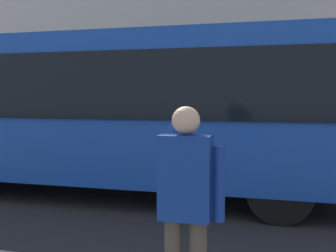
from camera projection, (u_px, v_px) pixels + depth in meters
ground_plane at (259, 200)px, 7.15m from camera, size 60.00×60.00×0.00m
red_bus at (118, 108)px, 7.53m from camera, size 9.05×2.54×3.08m
pedestrian_photographer at (186, 197)px, 3.02m from camera, size 0.53×0.52×1.70m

